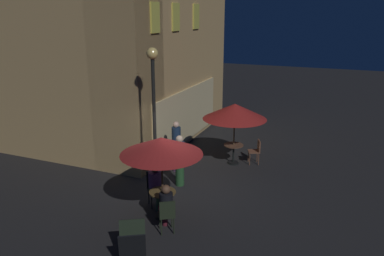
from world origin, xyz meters
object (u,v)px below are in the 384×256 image
patio_umbrella_0 (161,146)px  cafe_chair_1 (167,213)px  street_lamp_near_corner (154,96)px  patron_seated_1 (166,205)px  cafe_chair_2 (256,149)px  cafe_chair_0 (155,185)px  patron_standing_2 (176,146)px  patron_seated_0 (156,184)px  menu_sandwich_board (133,247)px  cafe_table_0 (163,199)px  cafe_table_1 (233,150)px  patio_umbrella_1 (235,111)px  patron_standing_3 (180,160)px

patio_umbrella_0 → cafe_chair_1: bearing=-145.5°
street_lamp_near_corner → patron_seated_1: (-1.73, -1.19, -2.25)m
cafe_chair_2 → cafe_chair_0: bearing=41.9°
patron_seated_1 → patron_standing_2: patron_standing_2 is taller
patio_umbrella_0 → patron_seated_0: (0.48, 0.45, -1.30)m
menu_sandwich_board → patron_seated_0: bearing=-13.8°
cafe_table_0 → patron_seated_1: 0.65m
street_lamp_near_corner → patron_seated_1: size_ratio=3.42×
street_lamp_near_corner → cafe_chair_2: (3.42, -2.20, -2.43)m
cafe_table_1 → patio_umbrella_0: (-4.32, 0.62, 1.49)m
patio_umbrella_1 → patron_seated_1: 5.00m
patio_umbrella_0 → patron_standing_2: bearing=18.2°
street_lamp_near_corner → patron_standing_3: street_lamp_near_corner is taller
patron_seated_0 → cafe_chair_0: bearing=180.0°
patron_standing_2 → menu_sandwich_board: bearing=131.4°
cafe_chair_2 → patron_standing_2: patron_standing_2 is taller
patron_standing_3 → patron_seated_1: bearing=89.7°
patron_seated_1 → street_lamp_near_corner: bearing=-0.0°
cafe_table_0 → patron_seated_1: size_ratio=0.60×
street_lamp_near_corner → patron_seated_1: 3.08m
patron_seated_1 → patron_standing_2: bearing=-13.6°
patio_umbrella_1 → cafe_table_1: bearing=-26.6°
menu_sandwich_board → cafe_table_1: size_ratio=1.31×
cafe_table_1 → patron_standing_2: (-1.36, 1.60, 0.39)m
patio_umbrella_0 → cafe_table_1: bearing=-8.2°
patron_standing_3 → patron_standing_2: bearing=-77.4°
cafe_table_0 → cafe_table_1: cafe_table_0 is taller
cafe_chair_0 → patron_seated_1: bearing=-3.8°
cafe_chair_2 → patio_umbrella_1: bearing=0.0°
cafe_chair_1 → patron_standing_3: 2.75m
street_lamp_near_corner → cafe_chair_1: street_lamp_near_corner is taller
patron_seated_1 → patron_standing_2: (3.48, 1.33, 0.18)m
patio_umbrella_0 → patron_seated_0: size_ratio=1.84×
menu_sandwich_board → patron_standing_2: patron_standing_2 is taller
cafe_table_0 → patron_standing_3: (1.97, 0.41, 0.30)m
cafe_chair_1 → patron_standing_2: bearing=-13.1°
patron_seated_1 → patron_standing_2: 3.73m
cafe_table_1 → street_lamp_near_corner: bearing=154.9°
patio_umbrella_1 → cafe_chair_1: bearing=177.8°
patio_umbrella_0 → patron_standing_3: (1.97, 0.41, -1.17)m
cafe_table_0 → street_lamp_near_corner: bearing=34.5°
menu_sandwich_board → patron_seated_1: 1.54m
patron_standing_2 → cafe_table_1: bearing=-112.7°
patron_seated_1 → cafe_table_1: bearing=-37.7°
patio_umbrella_1 → cafe_table_0: bearing=171.8°
cafe_table_0 → patio_umbrella_1: (4.32, -0.62, 1.39)m
patio_umbrella_0 → cafe_chair_0: bearing=43.1°
street_lamp_near_corner → patron_seated_0: street_lamp_near_corner is taller
cafe_chair_2 → patron_seated_1: 5.25m
cafe_chair_1 → patron_seated_0: (1.11, 0.88, 0.14)m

